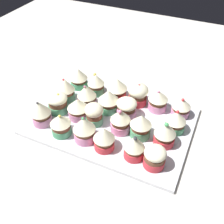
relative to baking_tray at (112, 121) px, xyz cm
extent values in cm
cube|color=beige|center=(0.00, 0.00, -2.10)|extent=(180.00, 180.00, 3.00)
cube|color=silver|center=(0.00, 0.00, 0.00)|extent=(47.51, 33.38, 1.20)
cylinder|color=pink|center=(-18.37, -9.97, 1.95)|extent=(5.71, 5.71, 2.70)
cylinder|color=brown|center=(-18.37, -9.97, 3.91)|extent=(5.26, 5.26, 1.22)
cone|color=#F4EDC6|center=(-18.37, -9.97, 6.51)|extent=(6.02, 6.02, 3.98)
sphere|color=#333338|center=(-18.54, -10.31, 8.41)|extent=(0.62, 0.62, 0.62)
cylinder|color=#4C9E6B|center=(-10.68, -11.34, 1.75)|extent=(5.60, 5.60, 2.30)
cylinder|color=brown|center=(-10.68, -11.34, 3.69)|extent=(5.28, 5.28, 1.59)
cone|color=#F4EDC6|center=(-10.68, -11.34, 6.00)|extent=(5.95, 5.95, 3.02)
sphere|color=#EAD64C|center=(-10.51, -11.39, 7.40)|extent=(0.78, 0.78, 0.78)
cylinder|color=pink|center=(-3.51, -10.54, 2.00)|extent=(6.15, 6.15, 2.80)
cylinder|color=brown|center=(-3.51, -10.54, 3.99)|extent=(5.75, 5.75, 1.18)
cone|color=#F4EDC6|center=(-3.51, -10.54, 6.54)|extent=(6.30, 6.30, 3.93)
sphere|color=#4CB266|center=(-3.71, -10.55, 8.39)|extent=(0.79, 0.79, 0.79)
cylinder|color=#D1333D|center=(2.79, -11.15, 1.74)|extent=(5.52, 5.52, 2.28)
cylinder|color=brown|center=(2.79, -11.15, 3.56)|extent=(5.09, 5.09, 1.36)
cone|color=#F4EDC6|center=(2.79, -11.15, 6.11)|extent=(5.81, 5.81, 3.75)
cylinder|color=#D1333D|center=(11.18, -10.61, 1.84)|extent=(5.39, 5.39, 2.48)
cylinder|color=brown|center=(11.18, -10.61, 3.60)|extent=(4.88, 4.88, 1.04)
cone|color=#F4EDC6|center=(11.18, -10.61, 6.08)|extent=(5.41, 5.41, 3.91)
sphere|color=#333338|center=(11.36, -11.04, 7.88)|extent=(1.02, 1.02, 1.02)
cylinder|color=#D1333D|center=(16.85, -11.12, 1.79)|extent=(5.58, 5.58, 2.37)
cylinder|color=brown|center=(16.85, -11.12, 3.61)|extent=(5.35, 5.35, 1.26)
ellipsoid|color=#F4EDC6|center=(16.85, -11.12, 5.17)|extent=(5.65, 5.65, 3.13)
cylinder|color=#4C9E6B|center=(-17.02, -3.31, 1.89)|extent=(6.09, 6.09, 2.59)
cylinder|color=brown|center=(-17.02, -3.31, 3.92)|extent=(5.61, 5.61, 1.46)
ellipsoid|color=#F4EDC6|center=(-17.02, -3.31, 5.60)|extent=(6.40, 6.40, 3.18)
sphere|color=#EAD64C|center=(-16.48, -3.18, 7.06)|extent=(0.86, 0.86, 0.86)
cylinder|color=pink|center=(-9.82, -3.26, 1.87)|extent=(6.13, 6.13, 2.55)
cylinder|color=brown|center=(-9.82, -3.26, 3.68)|extent=(5.75, 5.75, 1.07)
cone|color=#F4EDC6|center=(-9.82, -3.26, 5.84)|extent=(6.35, 6.35, 3.24)
cylinder|color=#4C9E6B|center=(-4.22, -3.43, 1.77)|extent=(5.21, 5.21, 2.34)
cylinder|color=brown|center=(-4.22, -3.43, 3.65)|extent=(4.84, 4.84, 1.43)
ellipsoid|color=#F4EDC6|center=(-4.22, -3.43, 5.58)|extent=(5.53, 5.53, 4.04)
cylinder|color=pink|center=(4.11, -3.22, 1.95)|extent=(5.74, 5.74, 2.70)
cylinder|color=brown|center=(4.11, -3.22, 4.06)|extent=(5.14, 5.14, 1.53)
cone|color=#F4EDC6|center=(4.11, -3.22, 6.54)|extent=(5.77, 5.77, 3.42)
sphere|color=pink|center=(4.03, -3.67, 8.07)|extent=(1.16, 1.16, 1.16)
cylinder|color=#4C9E6B|center=(10.07, -2.83, 2.00)|extent=(5.76, 5.76, 2.80)
cylinder|color=brown|center=(10.07, -2.83, 4.16)|extent=(5.23, 5.23, 1.52)
cone|color=#F4EDC6|center=(10.07, -2.83, 6.56)|extent=(6.04, 6.04, 3.29)
cylinder|color=#D1333D|center=(17.02, -2.79, 1.75)|extent=(5.83, 5.83, 2.31)
cylinder|color=brown|center=(17.02, -2.79, 3.60)|extent=(5.19, 5.19, 1.38)
cone|color=#F4EDC6|center=(17.02, -2.79, 6.18)|extent=(6.00, 6.00, 3.77)
sphere|color=#4CB266|center=(17.05, -3.07, 7.89)|extent=(1.18, 1.18, 1.18)
cylinder|color=#4C9E6B|center=(-17.64, 2.80, 1.90)|extent=(5.21, 5.21, 2.59)
cylinder|color=brown|center=(-17.64, 2.80, 3.86)|extent=(4.76, 4.76, 1.33)
cone|color=#F4EDC6|center=(-17.64, 2.80, 6.49)|extent=(5.65, 5.65, 3.92)
sphere|color=red|center=(-18.18, 2.74, 8.34)|extent=(0.70, 0.70, 0.70)
cylinder|color=pink|center=(-10.12, 2.95, 1.95)|extent=(6.08, 6.08, 2.70)
cylinder|color=brown|center=(-10.12, 2.95, 3.83)|extent=(5.80, 5.80, 1.06)
cone|color=#F4EDC6|center=(-10.12, 2.95, 6.31)|extent=(6.09, 6.09, 3.90)
sphere|color=pink|center=(-10.39, 2.53, 8.16)|extent=(0.70, 0.70, 0.70)
cylinder|color=#4C9E6B|center=(-2.82, 3.48, 1.83)|extent=(5.98, 5.98, 2.46)
cylinder|color=brown|center=(-2.82, 3.48, 3.82)|extent=(5.31, 5.31, 1.53)
cone|color=#F4EDC6|center=(-2.82, 3.48, 6.43)|extent=(6.55, 6.55, 3.70)
cylinder|color=pink|center=(3.29, 3.48, 1.87)|extent=(6.05, 6.05, 2.54)
cylinder|color=brown|center=(3.29, 3.48, 3.75)|extent=(5.32, 5.32, 1.23)
ellipsoid|color=#F4EDC6|center=(3.29, 3.48, 5.29)|extent=(6.23, 6.23, 3.08)
cylinder|color=#4C9E6B|center=(18.39, 3.57, 1.72)|extent=(5.82, 5.82, 2.25)
cylinder|color=brown|center=(18.39, 3.57, 3.46)|extent=(5.44, 5.44, 1.23)
cone|color=#F4EDC6|center=(18.39, 3.57, 5.70)|extent=(5.92, 5.92, 3.25)
sphere|color=red|center=(18.31, 3.88, 7.16)|extent=(1.09, 1.09, 1.09)
cylinder|color=#4C9E6B|center=(-17.72, 10.87, 1.78)|extent=(5.87, 5.87, 2.36)
cylinder|color=brown|center=(-17.72, 10.87, 3.50)|extent=(5.46, 5.46, 1.08)
cone|color=#F4EDC6|center=(-17.72, 10.87, 5.91)|extent=(6.23, 6.23, 3.75)
cylinder|color=#4C9E6B|center=(-10.46, 9.96, 1.95)|extent=(5.56, 5.56, 2.70)
cylinder|color=brown|center=(-10.46, 9.96, 3.90)|extent=(5.23, 5.23, 1.20)
cone|color=#F4EDC6|center=(-10.46, 9.96, 6.21)|extent=(5.71, 5.71, 3.41)
sphere|color=#EAD64C|center=(-10.93, 10.32, 7.76)|extent=(1.00, 1.00, 1.00)
cylinder|color=#D1333D|center=(-3.15, 10.86, 1.71)|extent=(6.07, 6.07, 2.22)
cylinder|color=brown|center=(-3.15, 10.86, 3.50)|extent=(5.59, 5.59, 1.36)
cone|color=#F4EDC6|center=(-3.15, 10.86, 5.98)|extent=(6.79, 6.79, 3.61)
cylinder|color=#D1333D|center=(4.24, 10.67, 1.93)|extent=(5.99, 5.99, 2.65)
cylinder|color=brown|center=(4.24, 10.67, 3.83)|extent=(5.41, 5.41, 1.17)
ellipsoid|color=#F4EDC6|center=(4.24, 10.67, 5.71)|extent=(6.50, 6.50, 4.30)
sphere|color=red|center=(4.42, 10.73, 7.74)|extent=(0.77, 0.77, 0.77)
cylinder|color=pink|center=(10.98, 10.49, 1.88)|extent=(5.79, 5.79, 2.56)
cylinder|color=brown|center=(10.98, 10.49, 3.88)|extent=(5.42, 5.42, 1.44)
cone|color=#F4EDC6|center=(10.98, 10.49, 6.02)|extent=(6.14, 6.14, 2.85)
sphere|color=pink|center=(10.80, 10.45, 7.32)|extent=(0.84, 0.84, 0.84)
cylinder|color=pink|center=(18.30, 10.70, 1.70)|extent=(5.57, 5.57, 2.21)
cylinder|color=brown|center=(18.30, 10.70, 3.40)|extent=(5.06, 5.06, 1.18)
cone|color=#F4EDC6|center=(18.30, 10.70, 5.40)|extent=(5.76, 5.76, 2.83)
sphere|color=red|center=(18.35, 10.56, 6.67)|extent=(0.94, 0.94, 0.94)
camera|label=1|loc=(24.67, -53.92, 55.75)|focal=42.38mm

